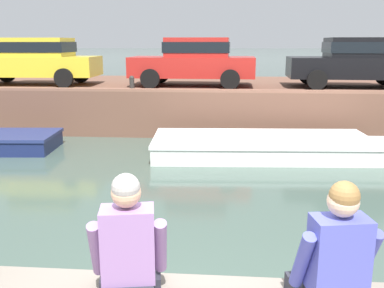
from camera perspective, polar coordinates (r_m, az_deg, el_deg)
ground_plane at (r=8.12m, az=1.38°, el=-6.45°), size 400.00×400.00×0.00m
far_quay_wall at (r=15.35m, az=3.05°, el=5.61°), size 60.00×6.00×1.36m
far_wall_coping at (r=12.40m, az=2.69°, el=7.12°), size 60.00×0.24×0.08m
boat_moored_central_white at (r=10.84m, az=10.63°, el=-0.32°), size 6.50×2.48×0.47m
car_leftmost_yellow at (r=15.47m, az=-20.32°, el=10.56°), size 4.38×1.96×1.54m
car_left_inner_red at (r=14.10m, az=0.35°, el=11.17°), size 4.02×2.03×1.54m
car_centre_black at (r=14.62m, az=21.06°, el=10.38°), size 4.11×2.08×1.54m
mooring_bollard_mid at (r=12.81m, az=-8.02°, el=8.10°), size 0.15×0.15×0.44m
person_seated_right at (r=3.10m, az=-8.43°, el=-14.18°), size 0.57×0.58×0.97m
person_seated_middle at (r=3.08m, az=18.46°, el=-14.98°), size 0.57×0.58×0.97m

